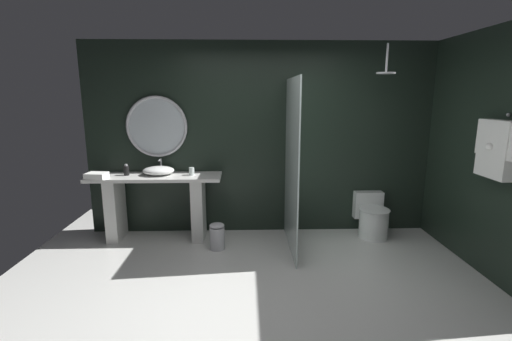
{
  "coord_description": "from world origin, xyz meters",
  "views": [
    {
      "loc": [
        -0.25,
        -3.05,
        1.9
      ],
      "look_at": [
        -0.13,
        0.74,
        1.11
      ],
      "focal_mm": 25.34,
      "sensor_mm": 36.0,
      "label": 1
    }
  ],
  "objects_px": {
    "waste_bin": "(217,236)",
    "folded_hand_towel": "(97,176)",
    "round_wall_mirror": "(157,127)",
    "toilet": "(371,217)",
    "vessel_sink": "(159,171)",
    "rain_shower_head": "(386,71)",
    "hanging_bathrobe": "(497,147)",
    "soap_dispenser": "(126,170)",
    "tumbler_cup": "(192,171)"
  },
  "relations": [
    {
      "from": "soap_dispenser",
      "to": "rain_shower_head",
      "type": "height_order",
      "value": "rain_shower_head"
    },
    {
      "from": "round_wall_mirror",
      "to": "rain_shower_head",
      "type": "xyz_separation_m",
      "value": [
        2.87,
        -0.43,
        0.7
      ]
    },
    {
      "from": "soap_dispenser",
      "to": "rain_shower_head",
      "type": "distance_m",
      "value": 3.49
    },
    {
      "from": "rain_shower_head",
      "to": "hanging_bathrobe",
      "type": "bearing_deg",
      "value": -52.72
    },
    {
      "from": "round_wall_mirror",
      "to": "tumbler_cup",
      "type": "bearing_deg",
      "value": -24.78
    },
    {
      "from": "toilet",
      "to": "waste_bin",
      "type": "xyz_separation_m",
      "value": [
        -2.09,
        -0.4,
        -0.1
      ]
    },
    {
      "from": "tumbler_cup",
      "to": "waste_bin",
      "type": "bearing_deg",
      "value": -47.75
    },
    {
      "from": "tumbler_cup",
      "to": "round_wall_mirror",
      "type": "relative_size",
      "value": 0.13
    },
    {
      "from": "soap_dispenser",
      "to": "hanging_bathrobe",
      "type": "height_order",
      "value": "hanging_bathrobe"
    },
    {
      "from": "rain_shower_head",
      "to": "round_wall_mirror",
      "type": "bearing_deg",
      "value": 171.42
    },
    {
      "from": "rain_shower_head",
      "to": "toilet",
      "type": "bearing_deg",
      "value": 82.13
    },
    {
      "from": "rain_shower_head",
      "to": "toilet",
      "type": "xyz_separation_m",
      "value": [
        0.03,
        0.24,
        -1.92
      ]
    },
    {
      "from": "vessel_sink",
      "to": "waste_bin",
      "type": "relative_size",
      "value": 1.21
    },
    {
      "from": "tumbler_cup",
      "to": "vessel_sink",
      "type": "bearing_deg",
      "value": 175.74
    },
    {
      "from": "rain_shower_head",
      "to": "hanging_bathrobe",
      "type": "height_order",
      "value": "rain_shower_head"
    },
    {
      "from": "rain_shower_head",
      "to": "folded_hand_towel",
      "type": "relative_size",
      "value": 1.44
    },
    {
      "from": "rain_shower_head",
      "to": "waste_bin",
      "type": "bearing_deg",
      "value": -175.39
    },
    {
      "from": "round_wall_mirror",
      "to": "toilet",
      "type": "bearing_deg",
      "value": -3.91
    },
    {
      "from": "soap_dispenser",
      "to": "waste_bin",
      "type": "xyz_separation_m",
      "value": [
        1.2,
        -0.39,
        -0.77
      ]
    },
    {
      "from": "round_wall_mirror",
      "to": "folded_hand_towel",
      "type": "xyz_separation_m",
      "value": [
        -0.7,
        -0.37,
        -0.58
      ]
    },
    {
      "from": "round_wall_mirror",
      "to": "rain_shower_head",
      "type": "distance_m",
      "value": 2.99
    },
    {
      "from": "round_wall_mirror",
      "to": "vessel_sink",
      "type": "bearing_deg",
      "value": -78.85
    },
    {
      "from": "tumbler_cup",
      "to": "toilet",
      "type": "bearing_deg",
      "value": 0.49
    },
    {
      "from": "rain_shower_head",
      "to": "hanging_bathrobe",
      "type": "xyz_separation_m",
      "value": [
        0.76,
        -1.0,
        -0.78
      ]
    },
    {
      "from": "toilet",
      "to": "tumbler_cup",
      "type": "bearing_deg",
      "value": -179.51
    },
    {
      "from": "vessel_sink",
      "to": "rain_shower_head",
      "type": "distance_m",
      "value": 3.11
    },
    {
      "from": "vessel_sink",
      "to": "tumbler_cup",
      "type": "relative_size",
      "value": 4.0
    },
    {
      "from": "round_wall_mirror",
      "to": "hanging_bathrobe",
      "type": "distance_m",
      "value": 3.91
    },
    {
      "from": "soap_dispenser",
      "to": "round_wall_mirror",
      "type": "bearing_deg",
      "value": 28.73
    },
    {
      "from": "vessel_sink",
      "to": "round_wall_mirror",
      "type": "bearing_deg",
      "value": 101.15
    },
    {
      "from": "waste_bin",
      "to": "folded_hand_towel",
      "type": "relative_size",
      "value": 1.38
    },
    {
      "from": "soap_dispenser",
      "to": "tumbler_cup",
      "type": "bearing_deg",
      "value": -0.89
    },
    {
      "from": "tumbler_cup",
      "to": "rain_shower_head",
      "type": "height_order",
      "value": "rain_shower_head"
    },
    {
      "from": "toilet",
      "to": "waste_bin",
      "type": "relative_size",
      "value": 1.8
    },
    {
      "from": "vessel_sink",
      "to": "round_wall_mirror",
      "type": "relative_size",
      "value": 0.5
    },
    {
      "from": "round_wall_mirror",
      "to": "hanging_bathrobe",
      "type": "height_order",
      "value": "round_wall_mirror"
    },
    {
      "from": "toilet",
      "to": "folded_hand_towel",
      "type": "distance_m",
      "value": 3.66
    },
    {
      "from": "vessel_sink",
      "to": "toilet",
      "type": "distance_m",
      "value": 2.94
    },
    {
      "from": "tumbler_cup",
      "to": "soap_dispenser",
      "type": "height_order",
      "value": "soap_dispenser"
    },
    {
      "from": "waste_bin",
      "to": "vessel_sink",
      "type": "bearing_deg",
      "value": 152.22
    },
    {
      "from": "round_wall_mirror",
      "to": "toilet",
      "type": "xyz_separation_m",
      "value": [
        2.91,
        -0.2,
        -1.22
      ]
    },
    {
      "from": "round_wall_mirror",
      "to": "rain_shower_head",
      "type": "bearing_deg",
      "value": -8.58
    },
    {
      "from": "vessel_sink",
      "to": "round_wall_mirror",
      "type": "distance_m",
      "value": 0.59
    },
    {
      "from": "tumbler_cup",
      "to": "rain_shower_head",
      "type": "xyz_separation_m",
      "value": [
        2.4,
        -0.21,
        1.26
      ]
    },
    {
      "from": "folded_hand_towel",
      "to": "waste_bin",
      "type": "bearing_deg",
      "value": -8.46
    },
    {
      "from": "rain_shower_head",
      "to": "folded_hand_towel",
      "type": "height_order",
      "value": "rain_shower_head"
    },
    {
      "from": "soap_dispenser",
      "to": "toilet",
      "type": "distance_m",
      "value": 3.35
    },
    {
      "from": "vessel_sink",
      "to": "folded_hand_towel",
      "type": "bearing_deg",
      "value": -165.7
    },
    {
      "from": "tumbler_cup",
      "to": "round_wall_mirror",
      "type": "bearing_deg",
      "value": 155.22
    },
    {
      "from": "tumbler_cup",
      "to": "round_wall_mirror",
      "type": "height_order",
      "value": "round_wall_mirror"
    }
  ]
}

